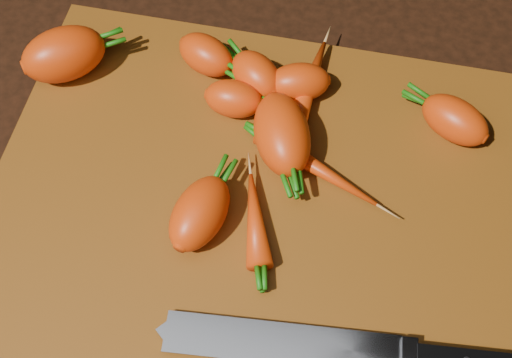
# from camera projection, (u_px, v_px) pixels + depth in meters

# --- Properties ---
(ground) EXTENTS (2.00, 2.00, 0.01)m
(ground) POSITION_uv_depth(u_px,v_px,m) (254.00, 206.00, 0.69)
(ground) COLOR black
(cutting_board) EXTENTS (0.50, 0.40, 0.01)m
(cutting_board) POSITION_uv_depth(u_px,v_px,m) (254.00, 201.00, 0.68)
(cutting_board) COLOR brown
(cutting_board) RESTS_ON ground
(carrot_0) EXTENTS (0.10, 0.10, 0.06)m
(carrot_0) POSITION_uv_depth(u_px,v_px,m) (64.00, 54.00, 0.72)
(carrot_0) COLOR red
(carrot_0) RESTS_ON cutting_board
(carrot_1) EXTENTS (0.07, 0.07, 0.04)m
(carrot_1) POSITION_uv_depth(u_px,v_px,m) (256.00, 75.00, 0.72)
(carrot_1) COLOR red
(carrot_1) RESTS_ON cutting_board
(carrot_2) EXTENTS (0.08, 0.10, 0.05)m
(carrot_2) POSITION_uv_depth(u_px,v_px,m) (282.00, 134.00, 0.68)
(carrot_2) COLOR red
(carrot_2) RESTS_ON cutting_board
(carrot_3) EXTENTS (0.06, 0.09, 0.05)m
(carrot_3) POSITION_uv_depth(u_px,v_px,m) (200.00, 213.00, 0.64)
(carrot_3) COLOR red
(carrot_3) RESTS_ON cutting_board
(carrot_4) EXTENTS (0.07, 0.06, 0.04)m
(carrot_4) POSITION_uv_depth(u_px,v_px,m) (299.00, 82.00, 0.71)
(carrot_4) COLOR red
(carrot_4) RESTS_ON cutting_board
(carrot_5) EXTENTS (0.06, 0.04, 0.04)m
(carrot_5) POSITION_uv_depth(u_px,v_px,m) (234.00, 99.00, 0.71)
(carrot_5) COLOR red
(carrot_5) RESTS_ON cutting_board
(carrot_6) EXTENTS (0.08, 0.07, 0.04)m
(carrot_6) POSITION_uv_depth(u_px,v_px,m) (455.00, 120.00, 0.69)
(carrot_6) COLOR red
(carrot_6) RESTS_ON cutting_board
(carrot_7) EXTENTS (0.04, 0.13, 0.03)m
(carrot_7) POSITION_uv_depth(u_px,v_px,m) (307.00, 90.00, 0.72)
(carrot_7) COLOR red
(carrot_7) RESTS_ON cutting_board
(carrot_8) EXTENTS (0.13, 0.08, 0.02)m
(carrot_8) POSITION_uv_depth(u_px,v_px,m) (317.00, 168.00, 0.67)
(carrot_8) COLOR red
(carrot_8) RESTS_ON cutting_board
(carrot_9) EXTENTS (0.05, 0.10, 0.02)m
(carrot_9) POSITION_uv_depth(u_px,v_px,m) (255.00, 219.00, 0.65)
(carrot_9) COLOR red
(carrot_9) RESTS_ON cutting_board
(carrot_10) EXTENTS (0.07, 0.06, 0.04)m
(carrot_10) POSITION_uv_depth(u_px,v_px,m) (206.00, 55.00, 0.73)
(carrot_10) COLOR red
(carrot_10) RESTS_ON cutting_board
(knife) EXTENTS (0.32, 0.06, 0.02)m
(knife) POSITION_uv_depth(u_px,v_px,m) (306.00, 346.00, 0.59)
(knife) COLOR gray
(knife) RESTS_ON cutting_board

